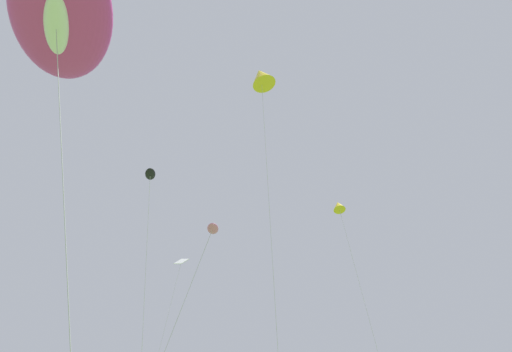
% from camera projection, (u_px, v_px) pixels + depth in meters
% --- Properties ---
extents(big_show_kite, '(10.97, 11.91, 17.39)m').
position_uv_depth(big_show_kite, '(60.00, 2.00, 16.93)').
color(big_show_kite, '#CC3899').
rests_on(big_show_kite, ground).
extents(small_kite_box_yellow, '(3.37, 1.18, 18.27)m').
position_uv_depth(small_kite_box_yellow, '(150.00, 183.00, 25.19)').
color(small_kite_box_yellow, black).
rests_on(small_kite_box_yellow, ground).
extents(small_kite_stunt_black, '(1.45, 2.54, 20.56)m').
position_uv_depth(small_kite_stunt_black, '(339.00, 208.00, 30.76)').
color(small_kite_stunt_black, yellow).
rests_on(small_kite_stunt_black, ground).
extents(small_kite_bird_shape, '(1.60, 3.28, 22.90)m').
position_uv_depth(small_kite_bird_shape, '(176.00, 283.00, 38.66)').
color(small_kite_bird_shape, white).
rests_on(small_kite_bird_shape, ground).
extents(small_kite_diamond_red, '(3.14, 1.81, 23.22)m').
position_uv_depth(small_kite_diamond_red, '(261.00, 78.00, 26.63)').
color(small_kite_diamond_red, yellow).
rests_on(small_kite_diamond_red, ground).
extents(small_kite_tiny_distant, '(1.43, 5.13, 13.90)m').
position_uv_depth(small_kite_tiny_distant, '(209.00, 238.00, 21.21)').
color(small_kite_tiny_distant, pink).
rests_on(small_kite_tiny_distant, ground).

